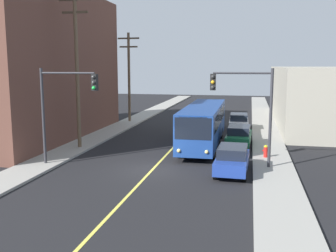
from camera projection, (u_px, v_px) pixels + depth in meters
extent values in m
plane|color=black|center=(153.00, 170.00, 23.81)|extent=(120.00, 120.00, 0.00)
cube|color=gray|center=(102.00, 135.00, 34.95)|extent=(2.50, 90.00, 0.15)
cube|color=gray|center=(268.00, 142.00, 31.98)|extent=(2.50, 90.00, 0.15)
cube|color=#D8CC4C|center=(190.00, 130.00, 38.31)|extent=(0.16, 60.00, 0.01)
cube|color=brown|center=(25.00, 65.00, 33.71)|extent=(10.00, 19.70, 12.64)
cube|color=black|center=(80.00, 121.00, 33.43)|extent=(0.06, 13.79, 1.30)
cube|color=black|center=(79.00, 83.00, 32.93)|extent=(0.06, 13.79, 1.30)
cube|color=black|center=(77.00, 45.00, 32.44)|extent=(0.06, 13.79, 1.30)
cube|color=gray|center=(333.00, 96.00, 41.95)|extent=(12.00, 26.08, 6.10)
cube|color=black|center=(276.00, 108.00, 43.40)|extent=(0.06, 18.25, 1.30)
cube|color=navy|center=(204.00, 123.00, 30.42)|extent=(2.61, 12.01, 2.75)
cube|color=black|center=(193.00, 129.00, 24.55)|extent=(2.35, 0.09, 1.40)
cube|color=black|center=(211.00, 107.00, 36.10)|extent=(2.30, 0.09, 1.10)
cube|color=black|center=(188.00, 116.00, 30.58)|extent=(0.11, 10.20, 1.10)
cube|color=black|center=(220.00, 117.00, 30.08)|extent=(0.11, 10.20, 1.10)
cube|color=orange|center=(193.00, 119.00, 24.46)|extent=(1.79, 0.07, 0.30)
sphere|color=#F9D872|center=(179.00, 151.00, 24.91)|extent=(0.24, 0.24, 0.24)
sphere|color=#F9D872|center=(207.00, 152.00, 24.56)|extent=(0.24, 0.24, 0.24)
cylinder|color=black|center=(180.00, 151.00, 26.78)|extent=(0.31, 1.00, 1.00)
cylinder|color=black|center=(213.00, 152.00, 26.33)|extent=(0.31, 1.00, 1.00)
cylinder|color=black|center=(195.00, 132.00, 34.23)|extent=(0.31, 1.00, 1.00)
cylinder|color=black|center=(221.00, 133.00, 33.78)|extent=(0.31, 1.00, 1.00)
cube|color=navy|center=(232.00, 162.00, 22.93)|extent=(1.97, 4.46, 0.70)
cube|color=black|center=(233.00, 151.00, 22.83)|extent=(1.71, 2.52, 0.60)
cylinder|color=black|center=(215.00, 174.00, 21.74)|extent=(0.24, 0.65, 0.64)
cylinder|color=black|center=(244.00, 176.00, 21.36)|extent=(0.24, 0.65, 0.64)
cylinder|color=black|center=(221.00, 161.00, 24.62)|extent=(0.24, 0.65, 0.64)
cylinder|color=black|center=(247.00, 163.00, 24.23)|extent=(0.24, 0.65, 0.64)
cube|color=#196038|center=(239.00, 138.00, 30.47)|extent=(1.96, 4.46, 0.70)
cube|color=black|center=(239.00, 130.00, 30.37)|extent=(1.71, 2.52, 0.60)
cylinder|color=black|center=(227.00, 146.00, 29.28)|extent=(0.24, 0.65, 0.64)
cylinder|color=black|center=(248.00, 147.00, 28.90)|extent=(0.24, 0.65, 0.64)
cylinder|color=black|center=(230.00, 138.00, 32.15)|extent=(0.24, 0.65, 0.64)
cylinder|color=black|center=(250.00, 139.00, 31.77)|extent=(0.24, 0.65, 0.64)
cube|color=silver|center=(239.00, 123.00, 38.04)|extent=(1.92, 4.45, 0.70)
cube|color=black|center=(239.00, 117.00, 37.94)|extent=(1.68, 2.51, 0.60)
cylinder|color=black|center=(230.00, 129.00, 36.78)|extent=(0.24, 0.65, 0.64)
cylinder|color=black|center=(247.00, 130.00, 36.49)|extent=(0.24, 0.65, 0.64)
cylinder|color=black|center=(231.00, 124.00, 39.69)|extent=(0.24, 0.65, 0.64)
cylinder|color=black|center=(247.00, 125.00, 39.41)|extent=(0.24, 0.65, 0.64)
cylinder|color=brown|center=(77.00, 71.00, 28.82)|extent=(0.28, 0.28, 11.46)
cube|color=#4C3D2D|center=(75.00, 12.00, 28.16)|extent=(2.00, 0.16, 0.16)
cylinder|color=brown|center=(129.00, 78.00, 42.61)|extent=(0.28, 0.28, 9.62)
cube|color=#4C3D2D|center=(128.00, 38.00, 41.96)|extent=(2.40, 0.16, 0.16)
cube|color=#4C3D2D|center=(129.00, 47.00, 42.10)|extent=(2.00, 0.16, 0.16)
cylinder|color=#2D2D33|center=(43.00, 116.00, 24.37)|extent=(0.18, 0.18, 6.00)
cylinder|color=#2D2D33|center=(67.00, 73.00, 23.59)|extent=(3.50, 0.12, 0.12)
cube|color=black|center=(95.00, 82.00, 23.32)|extent=(0.32, 0.36, 1.00)
sphere|color=#2D2D2D|center=(93.00, 77.00, 23.08)|extent=(0.22, 0.22, 0.22)
sphere|color=#2D2D2D|center=(93.00, 83.00, 23.13)|extent=(0.22, 0.22, 0.22)
sphere|color=green|center=(94.00, 88.00, 23.18)|extent=(0.22, 0.22, 0.22)
cylinder|color=#2D2D33|center=(271.00, 118.00, 23.42)|extent=(0.18, 0.18, 6.00)
cylinder|color=#2D2D33|center=(242.00, 73.00, 23.36)|extent=(3.50, 0.12, 0.12)
cube|color=black|center=(213.00, 82.00, 23.80)|extent=(0.32, 0.36, 1.00)
sphere|color=#2D2D2D|center=(213.00, 77.00, 23.57)|extent=(0.22, 0.22, 0.22)
sphere|color=#F2A519|center=(213.00, 82.00, 23.62)|extent=(0.22, 0.22, 0.22)
sphere|color=#2D2D2D|center=(213.00, 87.00, 23.67)|extent=(0.22, 0.22, 0.22)
cylinder|color=red|center=(266.00, 152.00, 26.32)|extent=(0.26, 0.26, 0.70)
sphere|color=gold|center=(266.00, 147.00, 26.26)|extent=(0.24, 0.24, 0.24)
cylinder|color=red|center=(263.00, 151.00, 26.34)|extent=(0.12, 0.10, 0.10)
cylinder|color=red|center=(268.00, 151.00, 26.27)|extent=(0.12, 0.10, 0.10)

